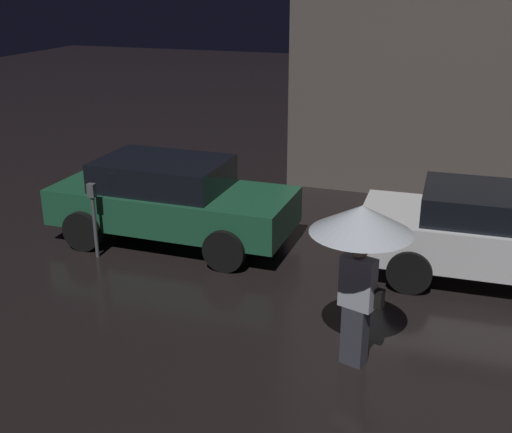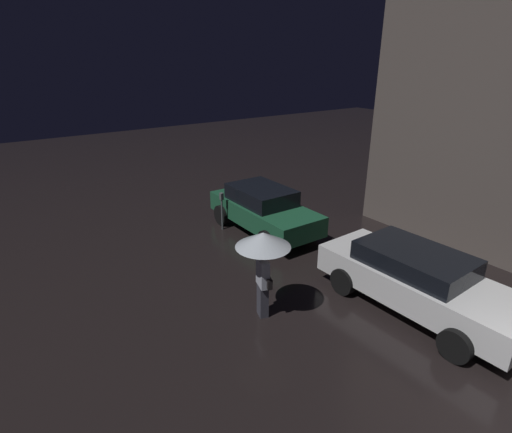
{
  "view_description": "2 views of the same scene",
  "coord_description": "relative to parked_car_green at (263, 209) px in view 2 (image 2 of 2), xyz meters",
  "views": [
    {
      "loc": [
        -3.99,
        -7.99,
        4.3
      ],
      "look_at": [
        -6.73,
        0.03,
        1.13
      ],
      "focal_mm": 45.0,
      "sensor_mm": 36.0,
      "label": 1
    },
    {
      "loc": [
        0.9,
        -5.81,
        5.29
      ],
      "look_at": [
        -7.12,
        -0.11,
        1.34
      ],
      "focal_mm": 28.0,
      "sensor_mm": 36.0,
      "label": 2
    }
  ],
  "objects": [
    {
      "name": "parked_car_green",
      "position": [
        0.0,
        0.0,
        0.0
      ],
      "size": [
        4.1,
        1.89,
        1.45
      ],
      "rotation": [
        0.0,
        0.0,
        -0.01
      ],
      "color": "#1E5638",
      "rests_on": "ground"
    },
    {
      "name": "parked_car_white",
      "position": [
        5.45,
        0.19,
        -0.02
      ],
      "size": [
        4.54,
        1.9,
        1.4
      ],
      "rotation": [
        0.0,
        0.0,
        0.03
      ],
      "color": "silver",
      "rests_on": "ground"
    },
    {
      "name": "pedestrian_with_umbrella",
      "position": [
        3.69,
        -2.73,
        0.87
      ],
      "size": [
        1.15,
        1.15,
        1.99
      ],
      "rotation": [
        0.0,
        0.0,
        2.83
      ],
      "color": "#383842",
      "rests_on": "ground"
    },
    {
      "name": "parking_meter",
      "position": [
        -0.86,
        -1.03,
        0.01
      ],
      "size": [
        0.12,
        0.1,
        1.25
      ],
      "color": "#4C5154",
      "rests_on": "ground"
    }
  ]
}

